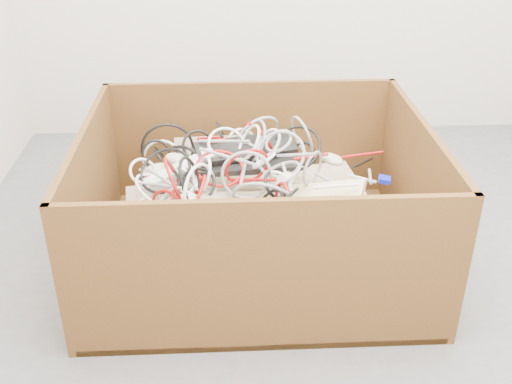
{
  "coord_description": "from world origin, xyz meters",
  "views": [
    {
      "loc": [
        -0.34,
        -1.92,
        1.46
      ],
      "look_at": [
        -0.24,
        0.18,
        0.3
      ],
      "focal_mm": 42.93,
      "sensor_mm": 36.0,
      "label": 1
    }
  ],
  "objects_px": {
    "vga_plug": "(384,179)",
    "power_strip_right": "(213,218)",
    "cardboard_box": "(252,229)",
    "power_strip_left": "(178,172)"
  },
  "relations": [
    {
      "from": "power_strip_left",
      "to": "vga_plug",
      "type": "height_order",
      "value": "power_strip_left"
    },
    {
      "from": "power_strip_left",
      "to": "vga_plug",
      "type": "relative_size",
      "value": 7.19
    },
    {
      "from": "cardboard_box",
      "to": "power_strip_left",
      "type": "bearing_deg",
      "value": 167.26
    },
    {
      "from": "vga_plug",
      "to": "power_strip_right",
      "type": "bearing_deg",
      "value": -148.74
    },
    {
      "from": "cardboard_box",
      "to": "power_strip_left",
      "type": "distance_m",
      "value": 0.37
    },
    {
      "from": "cardboard_box",
      "to": "vga_plug",
      "type": "distance_m",
      "value": 0.56
    },
    {
      "from": "power_strip_left",
      "to": "power_strip_right",
      "type": "relative_size",
      "value": 1.08
    },
    {
      "from": "power_strip_right",
      "to": "vga_plug",
      "type": "distance_m",
      "value": 0.71
    },
    {
      "from": "cardboard_box",
      "to": "power_strip_right",
      "type": "distance_m",
      "value": 0.36
    },
    {
      "from": "power_strip_right",
      "to": "vga_plug",
      "type": "height_order",
      "value": "power_strip_right"
    }
  ]
}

